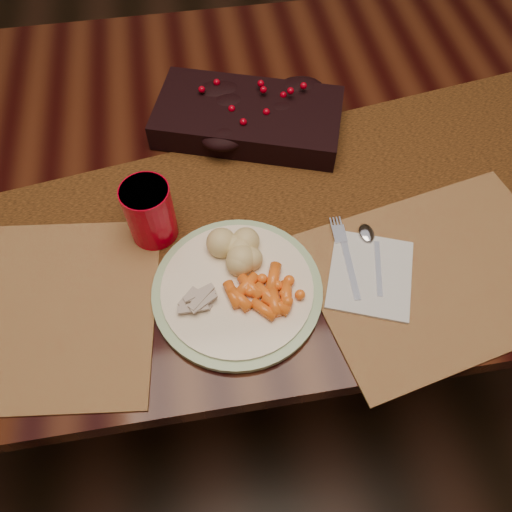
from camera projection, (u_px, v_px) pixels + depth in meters
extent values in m
plane|color=black|center=(244.00, 315.00, 1.63)|extent=(5.00, 5.00, 0.00)
cube|color=black|center=(241.00, 253.00, 1.31)|extent=(1.80, 1.00, 0.75)
cube|color=black|center=(271.00, 196.00, 0.93)|extent=(1.65, 0.58, 0.00)
cube|color=#7B6147|center=(440.00, 273.00, 0.84)|extent=(0.49, 0.40, 0.00)
cube|color=#966D4A|center=(12.00, 311.00, 0.80)|extent=(0.50, 0.39, 0.00)
cylinder|color=#FDE9CB|center=(237.00, 289.00, 0.81)|extent=(0.35, 0.35, 0.02)
cube|color=silver|center=(370.00, 274.00, 0.84)|extent=(0.18, 0.19, 0.01)
cylinder|color=#B00015|center=(150.00, 212.00, 0.84)|extent=(0.10, 0.10, 0.11)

